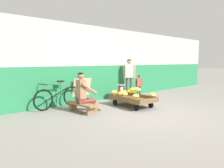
% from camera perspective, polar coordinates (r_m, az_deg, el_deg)
% --- Properties ---
extents(ground_plane, '(80.00, 80.00, 0.00)m').
position_cam_1_polar(ground_plane, '(5.80, 11.20, -8.29)').
color(ground_plane, gray).
extents(back_wall, '(16.00, 0.30, 2.71)m').
position_cam_1_polar(back_wall, '(7.67, -5.71, 5.56)').
color(back_wall, '#287F4C').
rests_on(back_wall, ground).
extents(banana_cart, '(0.92, 1.49, 0.36)m').
position_cam_1_polar(banana_cart, '(6.67, 5.67, -4.19)').
color(banana_cart, brown).
rests_on(banana_cart, ground).
extents(banana_pile, '(0.87, 1.44, 0.26)m').
position_cam_1_polar(banana_pile, '(6.64, 5.17, -2.27)').
color(banana_pile, yellow).
rests_on(banana_pile, banana_cart).
extents(low_bench, '(0.41, 1.12, 0.27)m').
position_cam_1_polar(low_bench, '(5.95, -8.52, -5.90)').
color(low_bench, olive).
rests_on(low_bench, ground).
extents(vendor_seated, '(0.72, 0.54, 1.14)m').
position_cam_1_polar(vendor_seated, '(5.92, -7.79, -2.33)').
color(vendor_seated, '#9E704C').
rests_on(vendor_seated, ground).
extents(plastic_crate, '(0.36, 0.28, 0.30)m').
position_cam_1_polar(plastic_crate, '(7.68, 2.41, -3.46)').
color(plastic_crate, red).
rests_on(plastic_crate, ground).
extents(weighing_scale, '(0.30, 0.30, 0.29)m').
position_cam_1_polar(weighing_scale, '(7.63, 2.43, -1.22)').
color(weighing_scale, '#28282D').
rests_on(weighing_scale, plastic_crate).
extents(bicycle_near_left, '(1.66, 0.48, 0.86)m').
position_cam_1_polar(bicycle_near_left, '(6.63, -14.66, -3.44)').
color(bicycle_near_left, black).
rests_on(bicycle_near_left, ground).
extents(sign_board, '(0.70, 0.25, 0.88)m').
position_cam_1_polar(sign_board, '(7.26, -8.48, -1.82)').
color(sign_board, '#C6B289').
rests_on(sign_board, ground).
extents(customer_adult, '(0.38, 0.36, 1.53)m').
position_cam_1_polar(customer_adult, '(8.28, 4.77, 2.82)').
color(customer_adult, brown).
rests_on(customer_adult, ground).
extents(customer_child, '(0.25, 0.19, 0.90)m').
position_cam_1_polar(customer_child, '(8.28, 7.45, 0.02)').
color(customer_child, '#38425B').
rests_on(customer_child, ground).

